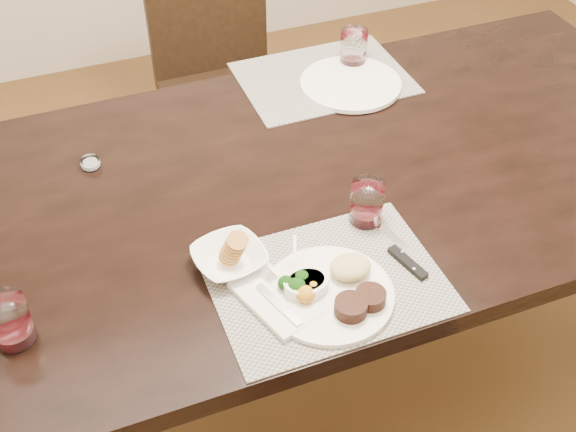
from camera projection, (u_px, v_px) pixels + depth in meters
name	position (u px, v px, depth m)	size (l,w,h in m)	color
ground_plane	(319.00, 360.00, 2.23)	(4.50, 4.50, 0.00)	#4F3519
dining_table	(327.00, 198.00, 1.78)	(2.00, 1.00, 0.75)	black
chair_far	(219.00, 70.00, 2.53)	(0.42, 0.42, 0.90)	black
placemat_near	(327.00, 282.00, 1.46)	(0.46, 0.34, 0.00)	gray
placemat_far	(323.00, 78.00, 2.02)	(0.46, 0.34, 0.00)	gray
dinner_plate	(335.00, 291.00, 1.42)	(0.26, 0.26, 0.05)	white
napkin_fork	(275.00, 300.00, 1.41)	(0.15, 0.20, 0.02)	white
steak_knife	(401.00, 254.00, 1.51)	(0.05, 0.24, 0.01)	white
cracker_bowl	(229.00, 258.00, 1.48)	(0.17, 0.17, 0.06)	white
sauce_ramekin	(306.00, 285.00, 1.42)	(0.09, 0.14, 0.07)	white
wine_glass_near	(367.00, 204.00, 1.56)	(0.07, 0.07, 0.10)	silver
far_plate	(351.00, 84.00, 1.99)	(0.28, 0.28, 0.01)	white
wine_glass_far	(354.00, 49.00, 2.04)	(0.08, 0.08, 0.11)	silver
wine_glass_side	(11.00, 322.00, 1.32)	(0.08, 0.08, 0.10)	silver
salt_cellar	(91.00, 163.00, 1.73)	(0.05, 0.05, 0.02)	silver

